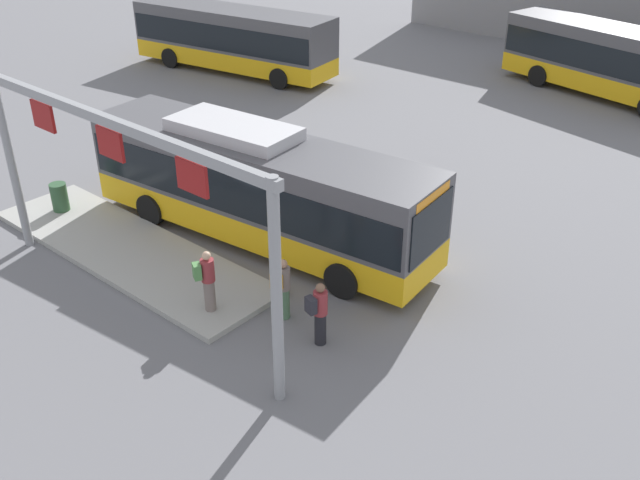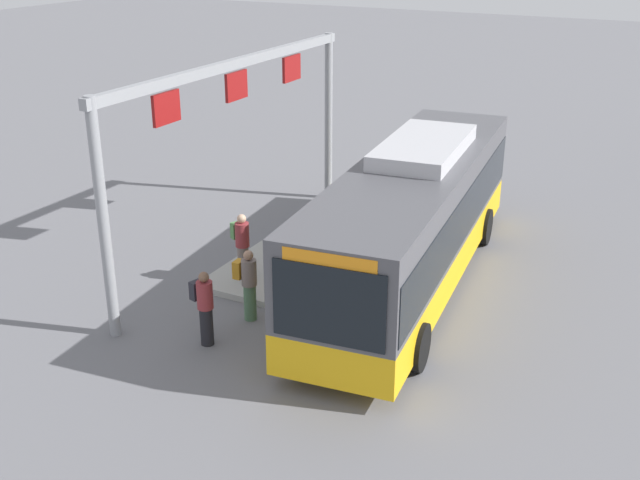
# 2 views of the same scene
# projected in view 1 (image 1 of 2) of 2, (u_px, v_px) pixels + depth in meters

# --- Properties ---
(ground_plane) EXTENTS (120.00, 120.00, 0.00)m
(ground_plane) POSITION_uv_depth(u_px,v_px,m) (261.00, 238.00, 21.67)
(ground_plane) COLOR slate
(platform_curb) EXTENTS (10.00, 2.80, 0.16)m
(platform_curb) POSITION_uv_depth(u_px,v_px,m) (129.00, 250.00, 20.87)
(platform_curb) COLOR #9E9E99
(platform_curb) RESTS_ON ground
(bus_main) EXTENTS (11.26, 3.63, 3.46)m
(bus_main) POSITION_uv_depth(u_px,v_px,m) (258.00, 183.00, 20.78)
(bus_main) COLOR #EAAD14
(bus_main) RESTS_ON ground
(bus_background_left) EXTENTS (10.07, 4.48, 3.10)m
(bus_background_left) POSITION_uv_depth(u_px,v_px,m) (608.00, 57.00, 32.63)
(bus_background_left) COLOR #EAAD14
(bus_background_left) RESTS_ON ground
(bus_background_right) EXTENTS (11.08, 4.11, 3.10)m
(bus_background_right) POSITION_uv_depth(u_px,v_px,m) (233.00, 36.00, 35.99)
(bus_background_right) COLOR #EAAD14
(bus_background_right) RESTS_ON ground
(person_boarding) EXTENTS (0.44, 0.58, 1.67)m
(person_boarding) POSITION_uv_depth(u_px,v_px,m) (319.00, 312.00, 16.76)
(person_boarding) COLOR black
(person_boarding) RESTS_ON ground
(person_waiting_near) EXTENTS (0.35, 0.53, 1.67)m
(person_waiting_near) POSITION_uv_depth(u_px,v_px,m) (283.00, 288.00, 17.67)
(person_waiting_near) COLOR #476B4C
(person_waiting_near) RESTS_ON ground
(person_waiting_mid) EXTENTS (0.52, 0.60, 1.67)m
(person_waiting_mid) POSITION_uv_depth(u_px,v_px,m) (207.00, 280.00, 17.71)
(person_waiting_mid) COLOR slate
(person_waiting_mid) RESTS_ON platform_curb
(platform_sign_gantry) EXTENTS (10.57, 0.24, 5.20)m
(platform_sign_gantry) POSITION_uv_depth(u_px,v_px,m) (115.00, 172.00, 16.58)
(platform_sign_gantry) COLOR gray
(platform_sign_gantry) RESTS_ON ground
(trash_bin) EXTENTS (0.52, 0.52, 0.90)m
(trash_bin) POSITION_uv_depth(u_px,v_px,m) (60.00, 197.00, 22.72)
(trash_bin) COLOR #2D5133
(trash_bin) RESTS_ON platform_curb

